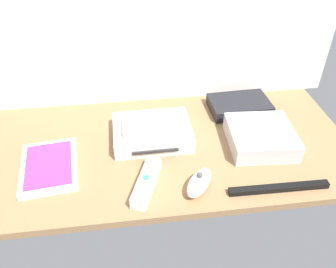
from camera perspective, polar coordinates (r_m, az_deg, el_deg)
name	(u,v)px	position (r cm, az deg, el deg)	size (l,w,h in cm)	color
ground_plane	(168,148)	(95.82, 0.00, -2.36)	(100.00, 48.00, 2.00)	#936D47
game_console	(152,132)	(96.33, -2.60, 0.29)	(21.13, 16.64, 4.40)	white
mini_computer	(261,137)	(97.25, 14.88, -0.42)	(18.04, 18.04, 5.30)	silver
game_case	(49,166)	(92.79, -18.81, -5.01)	(15.57, 20.35, 1.56)	white
network_router	(239,105)	(110.44, 11.54, 4.60)	(18.47, 12.91, 3.40)	black
remote_wand	(147,183)	(82.97, -3.51, -7.90)	(8.56, 15.12, 3.40)	white
remote_nunchuk	(199,182)	(82.41, 5.11, -7.87)	(9.39, 10.70, 5.10)	white
remote_classic_pad	(149,124)	(93.89, -3.04, 1.58)	(14.46, 8.10, 2.40)	white
sensor_bar	(279,188)	(86.70, 17.62, -8.38)	(24.00, 1.80, 1.40)	black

